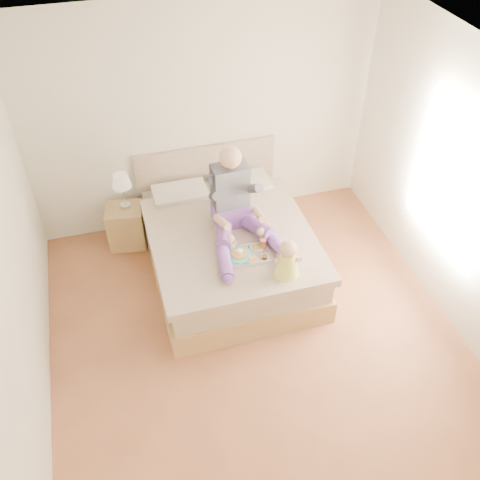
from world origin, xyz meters
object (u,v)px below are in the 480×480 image
object	(u,v)px
nightstand	(127,226)
baby	(287,261)
tray	(248,252)
adult	(236,208)
bed	(227,244)

from	to	relation	value
nightstand	baby	distance (m)	2.18
tray	adult	bearing A→B (deg)	91.35
adult	tray	distance (m)	0.49
bed	baby	xyz separation A→B (m)	(0.36, -0.88, 0.46)
nightstand	adult	distance (m)	1.51
adult	nightstand	bearing A→B (deg)	141.72
nightstand	adult	xyz separation A→B (m)	(1.12, -0.80, 0.63)
nightstand	tray	bearing A→B (deg)	-37.53
baby	bed	bearing A→B (deg)	125.24
bed	adult	world-z (taller)	adult
adult	tray	size ratio (longest dim) A/B	2.59
nightstand	bed	bearing A→B (deg)	-23.97
adult	baby	xyz separation A→B (m)	(0.29, -0.79, -0.11)
nightstand	baby	size ratio (longest dim) A/B	1.25
tray	baby	xyz separation A→B (m)	(0.28, -0.36, 0.14)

